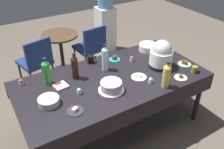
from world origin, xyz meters
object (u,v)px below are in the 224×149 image
object	(u,v)px
dessert_plate_cream	(181,77)
maroon_chair_right	(91,46)
frosted_layer_cake	(111,86)
dessert_plate_charcoal	(75,111)
cupcake_cocoa	(21,82)
dessert_plate_sage	(184,63)
ceramic_snack_bowl	(148,47)
cupcake_rose	(151,81)
soda_bottle_water	(105,58)
maroon_chair_left	(36,60)
glass_salad_bowl	(49,101)
soda_bottle_ginger_ale	(166,75)
cupcake_berry	(163,50)
coffee_mug_black	(91,59)
round_cafe_table	(61,47)
dessert_plate_teal	(115,59)
water_cooler	(105,23)
cupcake_lemon	(132,59)
dessert_plate_white	(139,77)
cupcake_mint	(79,91)
slow_cooker	(161,55)
potluck_table	(112,82)
coffee_mug_olive	(195,69)
soda_bottle_cola	(75,67)
soda_bottle_lime_soda	(47,72)

from	to	relation	value
dessert_plate_cream	maroon_chair_right	world-z (taller)	maroon_chair_right
frosted_layer_cake	dessert_plate_charcoal	distance (m)	0.48
cupcake_cocoa	maroon_chair_right	bearing A→B (deg)	35.20
frosted_layer_cake	dessert_plate_sage	size ratio (longest dim) A/B	1.68
dessert_plate_cream	ceramic_snack_bowl	bearing A→B (deg)	81.67
cupcake_rose	soda_bottle_water	distance (m)	0.61
maroon_chair_right	maroon_chair_left	bearing A→B (deg)	179.90
glass_salad_bowl	cupcake_cocoa	size ratio (longest dim) A/B	3.15
soda_bottle_ginger_ale	maroon_chair_right	size ratio (longest dim) A/B	0.37
glass_salad_bowl	dessert_plate_charcoal	distance (m)	0.30
cupcake_berry	coffee_mug_black	xyz separation A→B (m)	(-1.00, 0.26, 0.02)
dessert_plate_sage	round_cafe_table	size ratio (longest dim) A/B	0.23
frosted_layer_cake	ceramic_snack_bowl	world-z (taller)	frosted_layer_cake
dessert_plate_teal	maroon_chair_left	size ratio (longest dim) A/B	0.17
cupcake_cocoa	water_cooler	bearing A→B (deg)	37.89
frosted_layer_cake	cupcake_lemon	world-z (taller)	frosted_layer_cake
ceramic_snack_bowl	dessert_plate_white	world-z (taller)	ceramic_snack_bowl
dessert_plate_charcoal	water_cooler	world-z (taller)	water_cooler
cupcake_mint	round_cafe_table	distance (m)	1.73
dessert_plate_teal	round_cafe_table	bearing A→B (deg)	103.78
soda_bottle_ginger_ale	round_cafe_table	distance (m)	2.12
soda_bottle_water	maroon_chair_right	bearing A→B (deg)	71.77
cupcake_cocoa	coffee_mug_black	xyz separation A→B (m)	(0.89, 0.04, 0.02)
cupcake_mint	ceramic_snack_bowl	bearing A→B (deg)	18.78
glass_salad_bowl	dessert_plate_teal	distance (m)	1.12
frosted_layer_cake	dessert_plate_white	distance (m)	0.41
cupcake_berry	water_cooler	world-z (taller)	water_cooler
coffee_mug_black	slow_cooker	bearing A→B (deg)	-37.10
potluck_table	coffee_mug_olive	bearing A→B (deg)	-23.68
potluck_table	ceramic_snack_bowl	xyz separation A→B (m)	(0.80, 0.35, 0.11)
dessert_plate_teal	cupcake_mint	bearing A→B (deg)	-148.56
cupcake_rose	soda_bottle_water	bearing A→B (deg)	119.72
dessert_plate_white	soda_bottle_cola	size ratio (longest dim) A/B	0.56
cupcake_mint	round_cafe_table	world-z (taller)	cupcake_mint
ceramic_snack_bowl	soda_bottle_ginger_ale	world-z (taller)	soda_bottle_ginger_ale
dessert_plate_charcoal	slow_cooker	bearing A→B (deg)	10.30
glass_salad_bowl	dessert_plate_charcoal	world-z (taller)	glass_salad_bowl
dessert_plate_charcoal	water_cooler	size ratio (longest dim) A/B	0.13
coffee_mug_black	round_cafe_table	world-z (taller)	coffee_mug_black
soda_bottle_lime_soda	potluck_table	bearing A→B (deg)	-22.39
dessert_plate_white	cupcake_mint	distance (m)	0.73
ceramic_snack_bowl	round_cafe_table	size ratio (longest dim) A/B	0.35
frosted_layer_cake	coffee_mug_black	size ratio (longest dim) A/B	2.30
potluck_table	cupcake_cocoa	size ratio (longest dim) A/B	32.59
dessert_plate_cream	coffee_mug_black	size ratio (longest dim) A/B	1.20
coffee_mug_black	coffee_mug_olive	world-z (taller)	coffee_mug_black
frosted_layer_cake	maroon_chair_left	world-z (taller)	frosted_layer_cake
potluck_table	cupcake_lemon	xyz separation A→B (m)	(0.43, 0.21, 0.09)
cupcake_rose	soda_bottle_lime_soda	size ratio (longest dim) A/B	0.21
frosted_layer_cake	soda_bottle_cola	size ratio (longest dim) A/B	0.89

